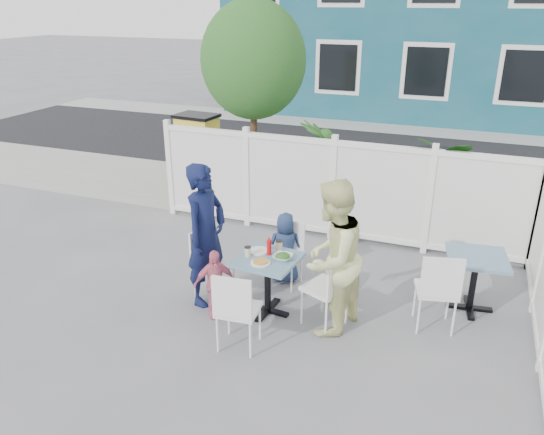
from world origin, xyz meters
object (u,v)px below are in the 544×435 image
(chair_near, at_px, (236,306))
(toddler, at_px, (215,284))
(chair_right, at_px, (331,283))
(main_table, at_px, (268,270))
(man, at_px, (206,235))
(chair_back, at_px, (288,248))
(chair_left, at_px, (209,258))
(woman, at_px, (331,258))
(utility_cabinet, at_px, (198,151))
(boy, at_px, (285,248))
(spare_table, at_px, (476,268))

(chair_near, relative_size, toddler, 1.10)
(chair_right, height_order, chair_near, chair_right)
(main_table, distance_m, man, 0.87)
(chair_back, height_order, man, man)
(man, bearing_deg, toddler, -132.51)
(chair_left, distance_m, woman, 1.66)
(utility_cabinet, height_order, boy, utility_cabinet)
(man, xyz_separation_m, woman, (1.59, -0.06, 0.00))
(chair_near, relative_size, boy, 0.98)
(chair_right, xyz_separation_m, woman, (-0.01, -0.03, 0.33))
(chair_right, bearing_deg, chair_near, 157.38)
(chair_back, relative_size, woman, 0.47)
(main_table, relative_size, chair_back, 0.89)
(utility_cabinet, bearing_deg, chair_right, -40.49)
(utility_cabinet, xyz_separation_m, man, (2.28, -3.98, 0.21))
(main_table, distance_m, boy, 0.83)
(main_table, xyz_separation_m, chair_right, (0.79, -0.03, 0.00))
(boy, bearing_deg, man, 28.65)
(chair_near, bearing_deg, toddler, 129.08)
(utility_cabinet, relative_size, chair_left, 1.49)
(chair_near, bearing_deg, man, 127.37)
(man, bearing_deg, main_table, -82.15)
(spare_table, relative_size, chair_right, 0.79)
(main_table, height_order, toddler, toddler)
(utility_cabinet, bearing_deg, chair_near, -52.12)
(chair_back, bearing_deg, man, 50.70)
(main_table, height_order, chair_near, chair_near)
(spare_table, xyz_separation_m, chair_back, (-2.33, -0.16, -0.07))
(chair_left, distance_m, chair_right, 1.62)
(chair_right, height_order, toddler, chair_right)
(utility_cabinet, bearing_deg, main_table, -46.71)
(man, bearing_deg, spare_table, -65.06)
(chair_near, bearing_deg, boy, 85.94)
(man, bearing_deg, chair_left, 24.38)
(chair_right, distance_m, chair_near, 1.15)
(chair_left, bearing_deg, spare_table, 118.11)
(chair_near, height_order, man, man)
(man, relative_size, toddler, 2.08)
(chair_back, bearing_deg, boy, -26.15)
(chair_near, bearing_deg, chair_back, 84.37)
(chair_back, bearing_deg, chair_near, 95.24)
(woman, bearing_deg, utility_cabinet, -122.50)
(spare_table, height_order, man, man)
(utility_cabinet, bearing_deg, toddler, -53.94)
(chair_near, xyz_separation_m, toddler, (-0.53, 0.54, -0.12))
(utility_cabinet, height_order, main_table, utility_cabinet)
(man, relative_size, woman, 1.00)
(chair_right, relative_size, boy, 1.01)
(chair_near, bearing_deg, chair_right, 39.06)
(utility_cabinet, bearing_deg, spare_table, -23.82)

